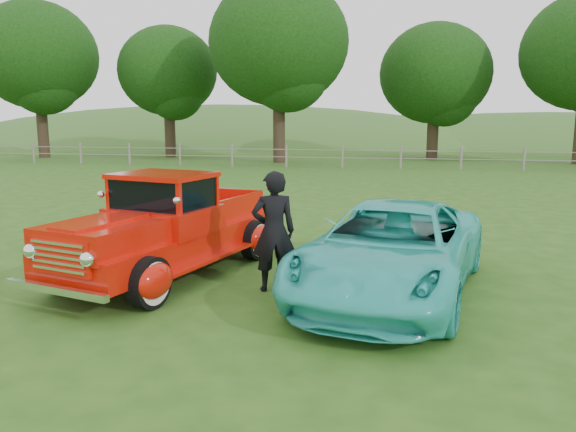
% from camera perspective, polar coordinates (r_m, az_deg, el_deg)
% --- Properties ---
extents(ground, '(140.00, 140.00, 0.00)m').
position_cam_1_polar(ground, '(8.40, -8.36, -8.86)').
color(ground, '#284F15').
rests_on(ground, ground).
extents(distant_hills, '(116.00, 60.00, 18.00)m').
position_cam_1_polar(distant_hills, '(67.69, 4.89, 3.97)').
color(distant_hills, '#306224').
rests_on(distant_hills, ground).
extents(fence_line, '(48.00, 0.12, 1.20)m').
position_cam_1_polar(fence_line, '(29.69, 5.55, 6.03)').
color(fence_line, gray).
rests_on(fence_line, ground).
extents(tree_far_west, '(7.60, 7.60, 9.93)m').
position_cam_1_polar(tree_far_west, '(40.60, -24.14, 14.63)').
color(tree_far_west, '#312118').
rests_on(tree_far_west, ground).
extents(tree_mid_west, '(6.40, 6.40, 8.46)m').
position_cam_1_polar(tree_mid_west, '(38.50, -12.11, 14.16)').
color(tree_mid_west, '#312118').
rests_on(tree_mid_west, ground).
extents(tree_near_west, '(8.00, 8.00, 10.42)m').
position_cam_1_polar(tree_near_west, '(33.42, -0.94, 17.17)').
color(tree_near_west, '#312118').
rests_on(tree_near_west, ground).
extents(tree_near_east, '(6.80, 6.80, 8.33)m').
position_cam_1_polar(tree_near_east, '(36.66, 14.74, 13.79)').
color(tree_near_east, '#312118').
rests_on(tree_near_east, ground).
extents(red_pickup, '(3.14, 5.27, 1.78)m').
position_cam_1_polar(red_pickup, '(9.83, -12.17, -1.38)').
color(red_pickup, black).
rests_on(red_pickup, ground).
extents(teal_sedan, '(3.34, 5.41, 1.40)m').
position_cam_1_polar(teal_sedan, '(8.75, 10.51, -3.38)').
color(teal_sedan, '#31C5B9').
rests_on(teal_sedan, ground).
extents(man, '(0.81, 0.67, 1.90)m').
position_cam_1_polar(man, '(8.73, -1.47, -1.58)').
color(man, black).
rests_on(man, ground).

